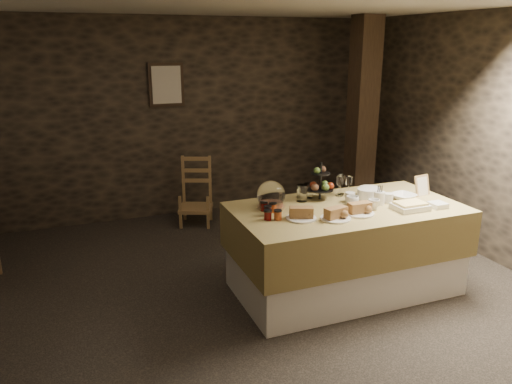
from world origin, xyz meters
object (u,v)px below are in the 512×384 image
object	(u,v)px
chair	(194,194)
fruit_stand	(321,185)
timber_column	(362,120)
buffet_table	(345,243)

from	to	relation	value
chair	fruit_stand	distance (m)	2.22
chair	timber_column	xyz separation A→B (m)	(2.14, -0.50, 0.91)
fruit_stand	buffet_table	bearing A→B (deg)	-69.06
chair	fruit_stand	xyz separation A→B (m)	(0.74, -2.01, 0.58)
buffet_table	chair	world-z (taller)	chair
chair	timber_column	distance (m)	2.38
chair	buffet_table	bearing A→B (deg)	-47.37
chair	timber_column	size ratio (longest dim) A/B	0.26
fruit_stand	chair	bearing A→B (deg)	110.19
buffet_table	timber_column	bearing A→B (deg)	54.54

